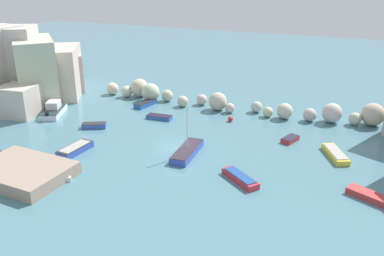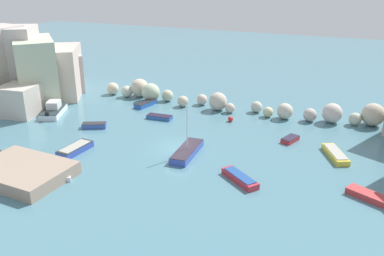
% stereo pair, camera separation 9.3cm
% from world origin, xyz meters
% --- Properties ---
extents(cove_water, '(160.00, 160.00, 0.00)m').
position_xyz_m(cove_water, '(0.00, 0.00, 0.00)').
color(cove_water, teal).
rests_on(cove_water, ground).
extents(cliff_headland_left, '(18.80, 19.45, 10.54)m').
position_xyz_m(cliff_headland_left, '(-28.06, 8.11, 4.23)').
color(cliff_headland_left, beige).
rests_on(cliff_headland_left, ground).
extents(rock_breakwater, '(41.07, 4.10, 2.76)m').
position_xyz_m(rock_breakwater, '(3.49, 14.09, 1.13)').
color(rock_breakwater, beige).
rests_on(rock_breakwater, ground).
extents(stone_dock, '(8.96, 6.87, 1.21)m').
position_xyz_m(stone_dock, '(-10.84, -11.32, 0.60)').
color(stone_dock, tan).
rests_on(stone_dock, ground).
extents(channel_buoy, '(0.65, 0.65, 0.65)m').
position_xyz_m(channel_buoy, '(2.71, 9.74, 0.32)').
color(channel_buoy, red).
rests_on(channel_buoy, cove_water).
extents(moored_boat_0, '(1.92, 5.78, 5.35)m').
position_xyz_m(moored_boat_0, '(1.35, -1.17, 0.38)').
color(moored_boat_0, '#3C56BA').
rests_on(moored_boat_0, cove_water).
extents(moored_boat_1, '(3.09, 4.63, 0.63)m').
position_xyz_m(moored_boat_1, '(15.58, 3.90, 0.31)').
color(moored_boat_1, yellow).
rests_on(moored_boat_1, cove_water).
extents(moored_boat_2, '(3.24, 1.36, 0.47)m').
position_xyz_m(moored_boat_2, '(-5.93, 7.35, 0.24)').
color(moored_boat_2, '#2E5FB0').
rests_on(moored_boat_2, cove_water).
extents(moored_boat_4, '(4.02, 5.58, 1.69)m').
position_xyz_m(moored_boat_4, '(-19.48, 3.79, 0.58)').
color(moored_boat_4, silver).
rests_on(moored_boat_4, cove_water).
extents(moored_boat_5, '(2.02, 3.77, 0.60)m').
position_xyz_m(moored_boat_5, '(-9.93, 11.33, 0.30)').
color(moored_boat_5, blue).
rests_on(moored_boat_5, cove_water).
extents(moored_boat_6, '(2.36, 2.61, 0.53)m').
position_xyz_m(moored_boat_6, '(-7.42, -9.84, 0.25)').
color(moored_boat_6, white).
rests_on(moored_boat_6, cove_water).
extents(moored_boat_7, '(3.02, 2.14, 0.61)m').
position_xyz_m(moored_boat_7, '(-11.85, 1.68, 0.30)').
color(moored_boat_7, '#3B5AB1').
rests_on(moored_boat_7, cove_water).
extents(moored_boat_8, '(3.71, 2.65, 0.56)m').
position_xyz_m(moored_boat_8, '(18.73, -3.55, 0.28)').
color(moored_boat_8, '#BD3738').
rests_on(moored_boat_8, cove_water).
extents(moored_boat_9, '(4.05, 3.56, 0.63)m').
position_xyz_m(moored_boat_9, '(7.92, -4.59, 0.31)').
color(moored_boat_9, '#BD313C').
rests_on(moored_boat_9, cove_water).
extents(moored_boat_10, '(1.99, 4.22, 0.69)m').
position_xyz_m(moored_boat_10, '(-9.77, -4.88, 0.36)').
color(moored_boat_10, '#354FB8').
rests_on(moored_boat_10, cove_water).
extents(moored_boat_11, '(1.86, 2.50, 0.50)m').
position_xyz_m(moored_boat_11, '(10.65, 6.23, 0.25)').
color(moored_boat_11, '#C02F36').
rests_on(moored_boat_11, cove_water).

